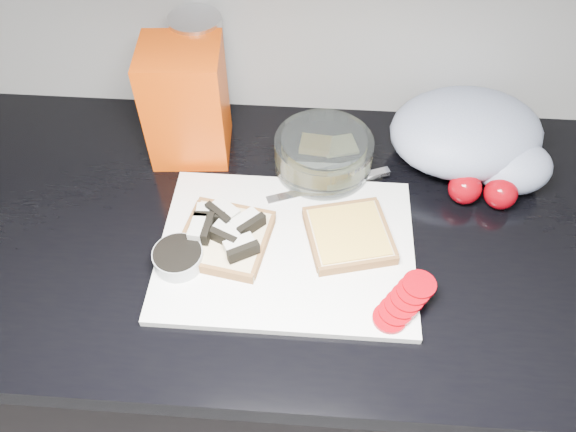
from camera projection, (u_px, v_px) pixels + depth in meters
The scene contains 14 objects.
base_cabinet at pixel (328, 355), 1.29m from camera, with size 3.50×0.60×0.86m, color black.
countertop at pixel (342, 233), 0.94m from camera, with size 3.50×0.64×0.04m, color black.
cutting_board at pixel (287, 248), 0.89m from camera, with size 0.40×0.30×0.01m, color white.
bread_left at pixel (225, 235), 0.88m from camera, with size 0.16×0.16×0.04m.
bread_right at pixel (349, 235), 0.89m from camera, with size 0.16×0.16×0.02m.
tomato_slices at pixel (405, 301), 0.80m from camera, with size 0.11×0.11×0.02m.
knife at pixel (345, 182), 0.97m from camera, with size 0.21×0.10×0.01m.
seed_tub at pixel (179, 259), 0.86m from camera, with size 0.08×0.08×0.04m.
tub_lid at pixel (207, 198), 0.96m from camera, with size 0.10×0.10×0.01m, color silver.
glass_bowl at pixel (323, 156), 0.98m from camera, with size 0.17×0.17×0.07m.
bread_bag at pixel (186, 103), 0.97m from camera, with size 0.13×0.12×0.21m, color red.
steel_canister at pixel (202, 72), 1.02m from camera, with size 0.09×0.09×0.22m, color #BCBCC1.
grocery_bag at pixel (473, 137), 0.98m from camera, with size 0.30×0.26×0.12m.
whole_tomatoes at pixel (483, 191), 0.94m from camera, with size 0.11×0.06×0.06m.
Camera 1 is at (-0.05, 0.61, 1.62)m, focal length 35.00 mm.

